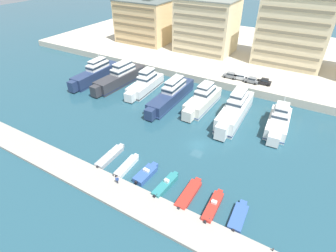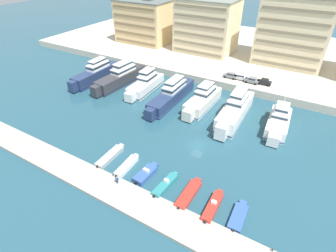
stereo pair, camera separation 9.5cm
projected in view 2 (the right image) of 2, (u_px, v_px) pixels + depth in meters
The scene contains 29 objects.
ground_plane at pixel (198, 145), 57.22m from camera, with size 400.00×400.00×0.00m, color #234C5B.
quay_promenade at pixel (268, 55), 101.81m from camera, with size 180.00×70.00×2.32m, color beige.
pier_dock at pixel (147, 207), 43.11m from camera, with size 120.00×5.72×0.55m, color #9E998E.
yacht_navy_far_left at pixel (96, 73), 83.74m from camera, with size 4.28×20.81×8.40m.
yacht_charcoal_left at pixel (121, 77), 81.39m from camera, with size 5.59×22.03×8.50m.
yacht_white_mid_left at pixel (145, 84), 78.03m from camera, with size 5.39×17.59×7.90m.
yacht_navy_center_left at pixel (172, 94), 72.12m from camera, with size 4.49×22.87×8.00m.
yacht_ivory_center at pixel (203, 99), 69.68m from camera, with size 5.04×17.67×7.98m.
yacht_white_center_right at pixel (235, 110), 64.63m from camera, with size 5.08×21.21×8.86m.
yacht_white_mid_right at pixel (279, 121), 61.24m from camera, with size 5.46×15.65×7.65m.
motorboat_grey_far_left at pixel (110, 156), 53.43m from camera, with size 2.05×8.17×1.31m.
motorboat_white_left at pixel (127, 166), 51.02m from camera, with size 1.84×7.10×0.96m.
motorboat_blue_mid_left at pixel (146, 174), 49.20m from camera, with size 2.45×6.23×1.53m.
motorboat_teal_center_left at pixel (165, 185), 46.82m from camera, with size 2.04×7.11×1.64m.
motorboat_red_center at pixel (189, 194), 45.29m from camera, with size 2.01×7.92×0.87m.
motorboat_red_center_right at pixel (213, 206), 42.92m from camera, with size 1.83×7.41×1.53m.
motorboat_blue_mid_right at pixel (238, 216), 41.52m from camera, with size 2.32×6.52×0.84m.
car_grey_far_left at pixel (230, 75), 80.41m from camera, with size 4.13×1.98×1.80m.
car_silver_left at pixel (241, 77), 79.31m from camera, with size 4.17×2.06×1.80m.
car_grey_mid_left at pixel (252, 80), 77.43m from camera, with size 4.13×1.98×1.80m.
car_black_center_left at pixel (264, 81), 76.57m from camera, with size 4.17×2.06×1.80m.
apartment_block_far_left at pixel (143, 22), 107.45m from camera, with size 21.73×12.74×18.45m.
apartment_block_left at pixel (207, 25), 97.37m from camera, with size 21.29×15.58×20.84m.
apartment_block_mid_left at pixel (295, 27), 84.97m from camera, with size 22.12×15.05×25.80m.
pedestrian_near_edge at pixel (117, 179), 46.64m from camera, with size 0.58×0.38×1.63m.
bollard_west at pixel (113, 174), 48.54m from camera, with size 0.20×0.20×0.61m.
bollard_west_mid at pixel (157, 195), 44.51m from camera, with size 0.20×0.20×0.61m.
bollard_east_mid at pixel (209, 220), 40.48m from camera, with size 0.20×0.20×0.61m.
bollard_east at pixel (273, 250), 36.45m from camera, with size 0.20×0.20×0.61m.
Camera 2 is at (17.25, -42.01, 35.66)m, focal length 28.00 mm.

